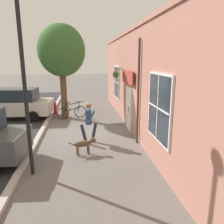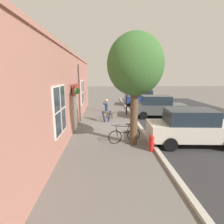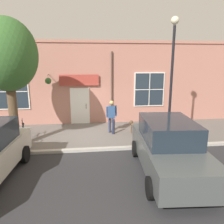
{
  "view_description": "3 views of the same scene",
  "coord_description": "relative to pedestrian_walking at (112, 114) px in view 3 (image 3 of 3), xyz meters",
  "views": [
    {
      "loc": [
        0.07,
        9.59,
        3.31
      ],
      "look_at": [
        -1.25,
        0.12,
        1.04
      ],
      "focal_mm": 35.0,
      "sensor_mm": 36.0,
      "label": 1
    },
    {
      "loc": [
        -0.35,
        -11.39,
        3.34
      ],
      "look_at": [
        0.19,
        0.1,
        0.94
      ],
      "focal_mm": 28.0,
      "sensor_mm": 36.0,
      "label": 2
    },
    {
      "loc": [
        10.39,
        -0.14,
        3.6
      ],
      "look_at": [
        -0.44,
        1.14,
        1.04
      ],
      "focal_mm": 35.0,
      "sensor_mm": 36.0,
      "label": 3
    }
  ],
  "objects": [
    {
      "name": "pedestrian_walking",
      "position": [
        0.0,
        0.0,
        0.0
      ],
      "size": [
        0.72,
        0.56,
        1.69
      ],
      "color": "#282D47",
      "rests_on": "ground_plane"
    },
    {
      "name": "storefront_facade",
      "position": [
        -2.17,
        -1.11,
        1.36
      ],
      "size": [
        0.95,
        18.0,
        4.74
      ],
      "color": "#B27566",
      "rests_on": "ground_plane"
    },
    {
      "name": "ground_plane",
      "position": [
        0.17,
        -1.08,
        -1.02
      ],
      "size": [
        90.0,
        90.0,
        0.0
      ],
      "primitive_type": "plane",
      "color": "#66605B"
    },
    {
      "name": "street_tree_by_curb",
      "position": [
        1.31,
        -4.29,
        2.73
      ],
      "size": [
        2.61,
        2.35,
        5.28
      ],
      "color": "brown",
      "rests_on": "ground_plane"
    },
    {
      "name": "dog_on_leash",
      "position": [
        0.2,
        1.12,
        -0.6
      ],
      "size": [
        1.03,
        0.41,
        0.63
      ],
      "color": "brown",
      "rests_on": "ground_plane"
    },
    {
      "name": "leaning_bicycle",
      "position": [
        0.85,
        -4.07,
        -0.64
      ],
      "size": [
        1.68,
        0.53,
        0.99
      ],
      "color": "black",
      "rests_on": "ground_plane"
    },
    {
      "name": "curb_and_road",
      "position": [
        6.02,
        -1.08,
        -1.0
      ],
      "size": [
        10.1,
        28.0,
        0.12
      ],
      "color": "#B2ADA3",
      "rests_on": "ground_plane"
    },
    {
      "name": "street_lamp",
      "position": [
        1.77,
        2.3,
        2.41
      ],
      "size": [
        0.32,
        0.32,
        5.31
      ],
      "color": "black",
      "rests_on": "ground_plane"
    },
    {
      "name": "parked_car_mid_block",
      "position": [
        4.2,
        1.37,
        -0.14
      ],
      "size": [
        4.41,
        2.17,
        1.75
      ],
      "color": "#474C4C",
      "rests_on": "ground_plane"
    }
  ]
}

